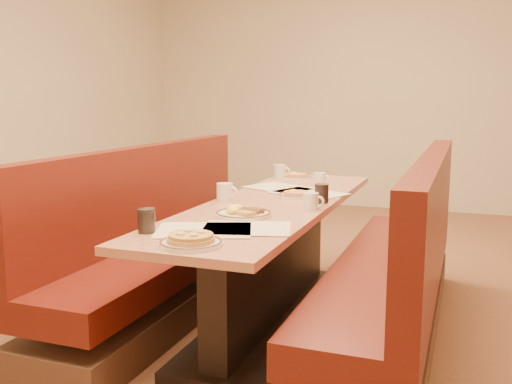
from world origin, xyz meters
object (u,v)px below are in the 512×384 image
(booth_left, at_px, (166,253))
(eggs_plate, at_px, (243,213))
(coffee_mug_a, at_px, (311,201))
(soda_tumbler_near, at_px, (146,221))
(pancake_plate, at_px, (191,241))
(coffee_mug_b, at_px, (225,192))
(coffee_mug_d, at_px, (280,171))
(soda_tumbler_mid, at_px, (322,194))
(booth_right, at_px, (397,278))
(diner_table, at_px, (273,263))
(coffee_mug_c, at_px, (320,179))

(booth_left, xyz_separation_m, eggs_plate, (0.72, -0.47, 0.41))
(coffee_mug_a, distance_m, soda_tumbler_near, 0.97)
(pancake_plate, bearing_deg, soda_tumbler_near, 154.30)
(coffee_mug_b, relative_size, coffee_mug_d, 1.03)
(eggs_plate, height_order, soda_tumbler_mid, soda_tumbler_mid)
(booth_right, xyz_separation_m, eggs_plate, (-0.74, -0.47, 0.41))
(eggs_plate, distance_m, coffee_mug_b, 0.48)
(diner_table, xyz_separation_m, coffee_mug_b, (-0.28, -0.08, 0.43))
(pancake_plate, distance_m, soda_tumbler_near, 0.33)
(soda_tumbler_mid, bearing_deg, coffee_mug_a, -91.32)
(booth_right, xyz_separation_m, coffee_mug_a, (-0.46, -0.17, 0.44))
(pancake_plate, relative_size, eggs_plate, 0.91)
(eggs_plate, distance_m, soda_tumbler_near, 0.56)
(pancake_plate, height_order, eggs_plate, pancake_plate)
(pancake_plate, bearing_deg, booth_right, 56.89)
(pancake_plate, height_order, coffee_mug_a, coffee_mug_a)
(booth_left, height_order, coffee_mug_b, booth_left)
(diner_table, bearing_deg, booth_right, 0.00)
(diner_table, bearing_deg, soda_tumbler_near, -106.29)
(eggs_plate, bearing_deg, coffee_mug_d, 100.55)
(diner_table, xyz_separation_m, coffee_mug_a, (0.28, -0.17, 0.42))
(diner_table, relative_size, coffee_mug_b, 18.31)
(diner_table, bearing_deg, coffee_mug_c, 80.83)
(diner_table, height_order, coffee_mug_a, coffee_mug_a)
(coffee_mug_a, bearing_deg, coffee_mug_c, 100.53)
(coffee_mug_a, bearing_deg, diner_table, 148.41)
(coffee_mug_c, bearing_deg, pancake_plate, -90.30)
(soda_tumbler_mid, bearing_deg, pancake_plate, -103.04)
(pancake_plate, relative_size, soda_tumbler_mid, 2.37)
(coffee_mug_d, bearing_deg, soda_tumbler_near, -91.52)
(pancake_plate, bearing_deg, eggs_plate, 92.04)
(coffee_mug_c, bearing_deg, soda_tumbler_near, -100.61)
(booth_right, distance_m, soda_tumbler_mid, 0.64)
(booth_left, bearing_deg, coffee_mug_a, -9.37)
(booth_left, height_order, soda_tumbler_mid, booth_left)
(booth_right, distance_m, coffee_mug_a, 0.65)
(booth_left, relative_size, coffee_mug_a, 20.78)
(diner_table, bearing_deg, soda_tumbler_mid, 9.03)
(diner_table, xyz_separation_m, booth_left, (-0.73, 0.00, -0.01))
(diner_table, relative_size, soda_tumbler_mid, 22.41)
(diner_table, height_order, coffee_mug_d, coffee_mug_d)
(eggs_plate, bearing_deg, pancake_plate, -87.96)
(coffee_mug_d, bearing_deg, coffee_mug_a, -65.54)
(coffee_mug_a, bearing_deg, booth_left, 170.18)
(booth_left, bearing_deg, coffee_mug_b, -9.74)
(coffee_mug_a, xyz_separation_m, coffee_mug_c, (-0.16, 0.85, 0.00))
(diner_table, xyz_separation_m, eggs_plate, (-0.01, -0.47, 0.39))
(pancake_plate, bearing_deg, coffee_mug_c, 86.94)
(coffee_mug_c, distance_m, coffee_mug_d, 0.48)
(soda_tumbler_mid, bearing_deg, coffee_mug_d, 120.97)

